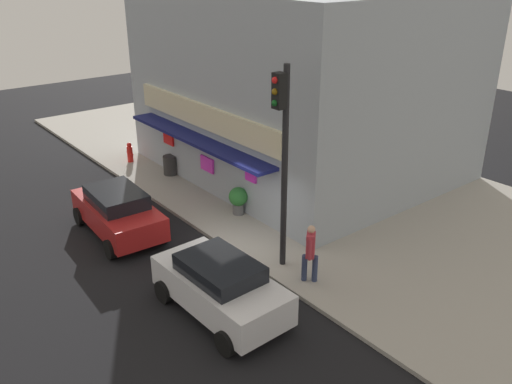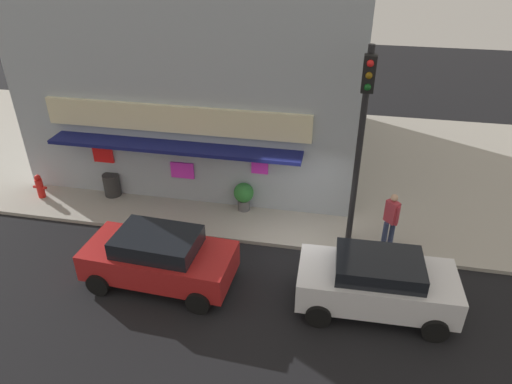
{
  "view_description": "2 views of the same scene",
  "coord_description": "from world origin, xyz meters",
  "px_view_note": "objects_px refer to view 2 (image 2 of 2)",
  "views": [
    {
      "loc": [
        12.14,
        -8.65,
        8.63
      ],
      "look_at": [
        -1.48,
        2.19,
        1.02
      ],
      "focal_mm": 37.86,
      "sensor_mm": 36.0,
      "label": 1
    },
    {
      "loc": [
        1.1,
        -11.48,
        8.77
      ],
      "look_at": [
        -1.4,
        1.1,
        1.26
      ],
      "focal_mm": 32.61,
      "sensor_mm": 36.0,
      "label": 2
    }
  ],
  "objects_px": {
    "fire_hydrant": "(40,186)",
    "trash_can": "(112,185)",
    "parked_car_red": "(159,257)",
    "parked_car_white": "(376,282)",
    "potted_plant_by_window": "(244,195)",
    "pedestrian": "(391,217)",
    "traffic_light": "(362,127)",
    "potted_plant_by_doorway": "(171,170)"
  },
  "relations": [
    {
      "from": "fire_hydrant",
      "to": "trash_can",
      "type": "height_order",
      "value": "fire_hydrant"
    },
    {
      "from": "fire_hydrant",
      "to": "parked_car_red",
      "type": "relative_size",
      "value": 0.22
    },
    {
      "from": "parked_car_white",
      "to": "parked_car_red",
      "type": "xyz_separation_m",
      "value": [
        -5.8,
        -0.11,
        -0.01
      ]
    },
    {
      "from": "potted_plant_by_window",
      "to": "parked_car_red",
      "type": "bearing_deg",
      "value": -110.93
    },
    {
      "from": "fire_hydrant",
      "to": "parked_car_white",
      "type": "relative_size",
      "value": 0.22
    },
    {
      "from": "fire_hydrant",
      "to": "parked_car_white",
      "type": "distance_m",
      "value": 12.09
    },
    {
      "from": "pedestrian",
      "to": "parked_car_red",
      "type": "height_order",
      "value": "pedestrian"
    },
    {
      "from": "parked_car_red",
      "to": "parked_car_white",
      "type": "bearing_deg",
      "value": 1.11
    },
    {
      "from": "traffic_light",
      "to": "parked_car_white",
      "type": "distance_m",
      "value": 4.15
    },
    {
      "from": "fire_hydrant",
      "to": "parked_car_red",
      "type": "height_order",
      "value": "parked_car_red"
    },
    {
      "from": "fire_hydrant",
      "to": "pedestrian",
      "type": "xyz_separation_m",
      "value": [
        12.12,
        -0.45,
        0.52
      ]
    },
    {
      "from": "traffic_light",
      "to": "fire_hydrant",
      "type": "height_order",
      "value": "traffic_light"
    },
    {
      "from": "fire_hydrant",
      "to": "trash_can",
      "type": "bearing_deg",
      "value": 14.68
    },
    {
      "from": "trash_can",
      "to": "parked_car_red",
      "type": "bearing_deg",
      "value": -49.4
    },
    {
      "from": "trash_can",
      "to": "potted_plant_by_doorway",
      "type": "distance_m",
      "value": 2.16
    },
    {
      "from": "traffic_light",
      "to": "potted_plant_by_doorway",
      "type": "distance_m",
      "value": 7.58
    },
    {
      "from": "traffic_light",
      "to": "parked_car_red",
      "type": "bearing_deg",
      "value": -151.23
    },
    {
      "from": "pedestrian",
      "to": "parked_car_red",
      "type": "relative_size",
      "value": 0.42
    },
    {
      "from": "potted_plant_by_doorway",
      "to": "parked_car_white",
      "type": "xyz_separation_m",
      "value": [
        7.29,
        -4.82,
        0.02
      ]
    },
    {
      "from": "pedestrian",
      "to": "parked_car_white",
      "type": "relative_size",
      "value": 0.44
    },
    {
      "from": "potted_plant_by_doorway",
      "to": "pedestrian",
      "type": "bearing_deg",
      "value": -14.92
    },
    {
      "from": "potted_plant_by_window",
      "to": "parked_car_red",
      "type": "xyz_separation_m",
      "value": [
        -1.49,
        -3.91,
        0.11
      ]
    },
    {
      "from": "parked_car_white",
      "to": "trash_can",
      "type": "bearing_deg",
      "value": 157.28
    },
    {
      "from": "potted_plant_by_window",
      "to": "parked_car_white",
      "type": "bearing_deg",
      "value": -41.4
    },
    {
      "from": "pedestrian",
      "to": "potted_plant_by_window",
      "type": "distance_m",
      "value": 4.89
    },
    {
      "from": "potted_plant_by_doorway",
      "to": "parked_car_red",
      "type": "relative_size",
      "value": 0.28
    },
    {
      "from": "trash_can",
      "to": "potted_plant_by_window",
      "type": "relative_size",
      "value": 0.81
    },
    {
      "from": "trash_can",
      "to": "pedestrian",
      "type": "relative_size",
      "value": 0.47
    },
    {
      "from": "pedestrian",
      "to": "parked_car_white",
      "type": "bearing_deg",
      "value": -99.51
    },
    {
      "from": "potted_plant_by_doorway",
      "to": "traffic_light",
      "type": "bearing_deg",
      "value": -18.07
    },
    {
      "from": "potted_plant_by_window",
      "to": "parked_car_white",
      "type": "distance_m",
      "value": 5.74
    },
    {
      "from": "trash_can",
      "to": "parked_car_white",
      "type": "bearing_deg",
      "value": -22.72
    },
    {
      "from": "potted_plant_by_doorway",
      "to": "trash_can",
      "type": "bearing_deg",
      "value": -152.93
    },
    {
      "from": "trash_can",
      "to": "pedestrian",
      "type": "distance_m",
      "value": 9.73
    },
    {
      "from": "potted_plant_by_window",
      "to": "pedestrian",
      "type": "bearing_deg",
      "value": -12.27
    },
    {
      "from": "trash_can",
      "to": "potted_plant_by_window",
      "type": "xyz_separation_m",
      "value": [
        4.89,
        -0.05,
        0.18
      ]
    },
    {
      "from": "trash_can",
      "to": "potted_plant_by_doorway",
      "type": "bearing_deg",
      "value": 27.07
    },
    {
      "from": "pedestrian",
      "to": "potted_plant_by_window",
      "type": "relative_size",
      "value": 1.73
    },
    {
      "from": "parked_car_red",
      "to": "potted_plant_by_window",
      "type": "bearing_deg",
      "value": 69.07
    },
    {
      "from": "traffic_light",
      "to": "fire_hydrant",
      "type": "distance_m",
      "value": 11.46
    },
    {
      "from": "trash_can",
      "to": "traffic_light",
      "type": "bearing_deg",
      "value": -7.86
    },
    {
      "from": "pedestrian",
      "to": "potted_plant_by_window",
      "type": "height_order",
      "value": "pedestrian"
    }
  ]
}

